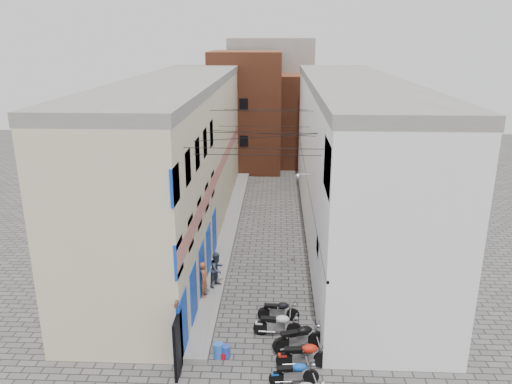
# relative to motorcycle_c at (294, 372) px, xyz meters

# --- Properties ---
(ground) EXTENTS (90.00, 90.00, 0.00)m
(ground) POSITION_rel_motorcycle_c_xyz_m (-1.46, 0.87, -0.49)
(ground) COLOR #53504E
(ground) RESTS_ON ground
(plinth) EXTENTS (0.90, 26.00, 0.25)m
(plinth) POSITION_rel_motorcycle_c_xyz_m (-3.51, 13.87, -0.37)
(plinth) COLOR gray
(plinth) RESTS_ON ground
(building_left) EXTENTS (5.10, 27.00, 9.00)m
(building_left) POSITION_rel_motorcycle_c_xyz_m (-6.44, 13.82, 4.00)
(building_left) COLOR beige
(building_left) RESTS_ON ground
(building_right) EXTENTS (5.94, 26.00, 9.00)m
(building_right) POSITION_rel_motorcycle_c_xyz_m (3.54, 13.86, 4.01)
(building_right) COLOR white
(building_right) RESTS_ON ground
(building_far_brick_left) EXTENTS (6.00, 6.00, 10.00)m
(building_far_brick_left) POSITION_rel_motorcycle_c_xyz_m (-3.46, 28.87, 4.51)
(building_far_brick_left) COLOR brown
(building_far_brick_left) RESTS_ON ground
(building_far_brick_right) EXTENTS (5.00, 6.00, 8.00)m
(building_far_brick_right) POSITION_rel_motorcycle_c_xyz_m (1.54, 30.87, 3.51)
(building_far_brick_right) COLOR brown
(building_far_brick_right) RESTS_ON ground
(building_far_concrete) EXTENTS (8.00, 5.00, 11.00)m
(building_far_concrete) POSITION_rel_motorcycle_c_xyz_m (-1.46, 34.87, 5.01)
(building_far_concrete) COLOR gray
(building_far_concrete) RESTS_ON ground
(far_shopfront) EXTENTS (2.00, 0.30, 2.40)m
(far_shopfront) POSITION_rel_motorcycle_c_xyz_m (-1.46, 26.07, 0.71)
(far_shopfront) COLOR black
(far_shopfront) RESTS_ON ground
(overhead_wires) EXTENTS (5.80, 13.02, 1.32)m
(overhead_wires) POSITION_rel_motorcycle_c_xyz_m (-1.46, 8.51, 6.63)
(overhead_wires) COLOR black
(overhead_wires) RESTS_ON ground
(motorcycle_c) EXTENTS (1.76, 0.76, 0.99)m
(motorcycle_c) POSITION_rel_motorcycle_c_xyz_m (0.00, 0.00, 0.00)
(motorcycle_c) COLOR #0C48BA
(motorcycle_c) RESTS_ON ground
(motorcycle_d) EXTENTS (2.03, 0.81, 1.14)m
(motorcycle_d) POSITION_rel_motorcycle_c_xyz_m (0.36, 0.92, 0.08)
(motorcycle_d) COLOR red
(motorcycle_d) RESTS_ON ground
(motorcycle_e) EXTENTS (2.15, 1.27, 1.19)m
(motorcycle_e) POSITION_rel_motorcycle_c_xyz_m (0.23, 1.94, 0.10)
(motorcycle_e) COLOR black
(motorcycle_e) RESTS_ON ground
(motorcycle_f) EXTENTS (1.94, 0.71, 1.10)m
(motorcycle_f) POSITION_rel_motorcycle_c_xyz_m (-0.57, 2.84, 0.06)
(motorcycle_f) COLOR silver
(motorcycle_f) RESTS_ON ground
(motorcycle_g) EXTENTS (1.74, 0.58, 1.00)m
(motorcycle_g) POSITION_rel_motorcycle_c_xyz_m (-0.53, 3.97, 0.01)
(motorcycle_g) COLOR black
(motorcycle_g) RESTS_ON ground
(person_a) EXTENTS (0.42, 0.61, 1.62)m
(person_a) POSITION_rel_motorcycle_c_xyz_m (-3.81, 5.38, 0.57)
(person_a) COLOR #9F563A
(person_a) RESTS_ON plinth
(person_b) EXTENTS (0.94, 1.00, 1.64)m
(person_b) POSITION_rel_motorcycle_c_xyz_m (-3.36, 6.37, 0.57)
(person_b) COLOR #35404F
(person_b) RESTS_ON plinth
(water_jug_near) EXTENTS (0.38, 0.38, 0.57)m
(water_jug_near) POSITION_rel_motorcycle_c_xyz_m (-2.72, 1.37, -0.21)
(water_jug_near) COLOR blue
(water_jug_near) RESTS_ON ground
(water_jug_far) EXTENTS (0.34, 0.34, 0.48)m
(water_jug_far) POSITION_rel_motorcycle_c_xyz_m (-2.43, 1.37, -0.25)
(water_jug_far) COLOR blue
(water_jug_far) RESTS_ON ground
(red_crate) EXTENTS (0.45, 0.38, 0.25)m
(red_crate) POSITION_rel_motorcycle_c_xyz_m (-2.60, 1.37, -0.37)
(red_crate) COLOR #AF0C1D
(red_crate) RESTS_ON ground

